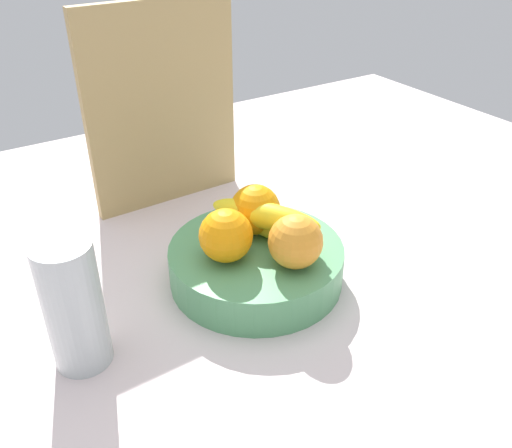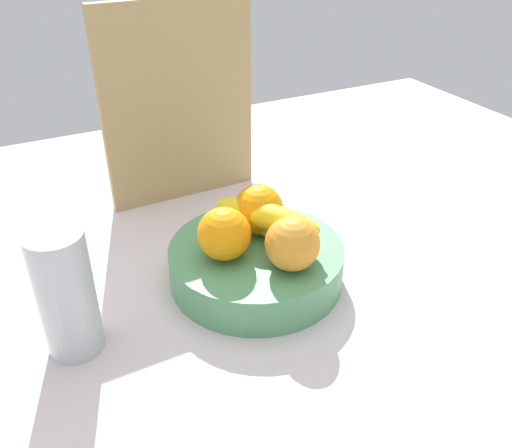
% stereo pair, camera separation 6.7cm
% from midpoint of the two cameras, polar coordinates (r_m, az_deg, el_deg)
% --- Properties ---
extents(ground_plane, '(1.80, 1.40, 0.03)m').
position_cam_midpoint_polar(ground_plane, '(0.85, 1.98, -6.28)').
color(ground_plane, silver).
extents(fruit_bowl, '(0.26, 0.26, 0.06)m').
position_cam_midpoint_polar(fruit_bowl, '(0.82, 2.35, -4.21)').
color(fruit_bowl, '#529762').
rests_on(fruit_bowl, ground_plane).
extents(orange_front_left, '(0.08, 0.08, 0.08)m').
position_cam_midpoint_polar(orange_front_left, '(0.76, -0.83, -1.11)').
color(orange_front_left, orange).
rests_on(orange_front_left, fruit_bowl).
extents(orange_front_right, '(0.08, 0.08, 0.08)m').
position_cam_midpoint_polar(orange_front_right, '(0.74, 6.40, -2.13)').
color(orange_front_right, orange).
rests_on(orange_front_right, fruit_bowl).
extents(orange_center, '(0.08, 0.08, 0.08)m').
position_cam_midpoint_polar(orange_center, '(0.82, 2.58, 1.47)').
color(orange_center, orange).
rests_on(orange_center, fruit_bowl).
extents(banana_bunch, '(0.13, 0.17, 0.06)m').
position_cam_midpoint_polar(banana_bunch, '(0.80, 3.87, 0.24)').
color(banana_bunch, yellow).
rests_on(banana_bunch, fruit_bowl).
extents(cutting_board, '(0.28, 0.02, 0.36)m').
position_cam_midpoint_polar(cutting_board, '(0.99, -6.31, 12.25)').
color(cutting_board, tan).
rests_on(cutting_board, ground_plane).
extents(thermos_tumbler, '(0.07, 0.07, 0.17)m').
position_cam_midpoint_polar(thermos_tumbler, '(0.70, -16.68, -7.08)').
color(thermos_tumbler, '#B5BDBE').
rests_on(thermos_tumbler, ground_plane).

